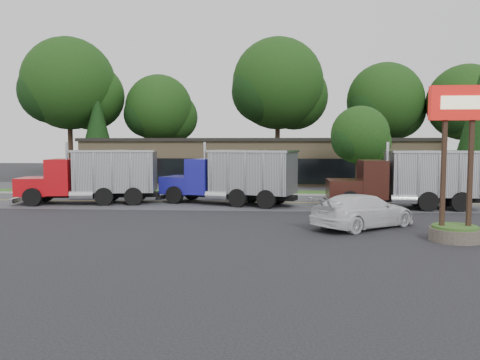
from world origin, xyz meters
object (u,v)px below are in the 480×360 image
object	(u,v)px
dump_truck_blue	(235,176)
dump_truck_maroon	(411,178)
rally_car	(363,211)
dump_truck_red	(97,175)
bilo_sign	(456,189)

from	to	relation	value
dump_truck_blue	dump_truck_maroon	distance (m)	10.37
dump_truck_maroon	rally_car	distance (m)	7.70
dump_truck_blue	rally_car	distance (m)	9.99
dump_truck_maroon	dump_truck_red	bearing A→B (deg)	-2.15
dump_truck_red	dump_truck_maroon	world-z (taller)	same
bilo_sign	dump_truck_blue	world-z (taller)	bilo_sign
dump_truck_blue	rally_car	bearing A→B (deg)	148.06
bilo_sign	dump_truck_red	size ratio (longest dim) A/B	0.68
dump_truck_red	rally_car	distance (m)	16.87
dump_truck_red	dump_truck_blue	world-z (taller)	same
bilo_sign	dump_truck_red	xyz separation A→B (m)	(-18.06, 10.21, -0.22)
dump_truck_red	rally_car	xyz separation A→B (m)	(15.06, -7.53, -1.05)
dump_truck_red	dump_truck_maroon	xyz separation A→B (m)	(19.01, -1.00, 0.00)
dump_truck_blue	bilo_sign	bearing A→B (deg)	150.47
dump_truck_maroon	rally_car	xyz separation A→B (m)	(-3.95, -6.53, -1.05)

